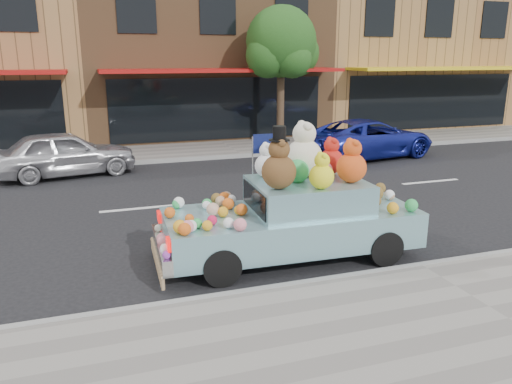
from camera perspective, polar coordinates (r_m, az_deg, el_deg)
name	(u,v)px	position (r m, az deg, el deg)	size (l,w,h in m)	color
ground	(299,194)	(12.80, 4.94, -0.22)	(120.00, 120.00, 0.00)	black
near_sidewalk	(489,310)	(7.66, 25.05, -12.15)	(60.00, 3.00, 0.12)	gray
far_sidewalk	(230,149)	(18.77, -2.97, 4.98)	(60.00, 3.00, 0.12)	gray
near_kerb	(420,267)	(8.68, 18.28, -8.17)	(60.00, 0.12, 0.13)	gray
far_kerb	(242,156)	(17.36, -1.62, 4.16)	(60.00, 0.12, 0.13)	gray
storefront_mid	(197,51)	(23.79, -6.80, 15.73)	(10.00, 9.80, 7.30)	brown
storefront_right	(387,51)	(27.66, 14.69, 15.28)	(10.00, 9.80, 7.30)	olive
street_tree	(281,48)	(19.17, 2.92, 16.11)	(3.00, 2.70, 5.22)	#38281C
car_silver	(65,153)	(15.57, -21.00, 4.14)	(1.59, 3.95, 1.35)	#BCBBC1
car_blue	(369,138)	(17.75, 12.75, 6.00)	(2.20, 4.76, 1.32)	#1C269A
art_car	(294,211)	(8.60, 4.31, -2.19)	(4.55, 1.92, 2.36)	black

